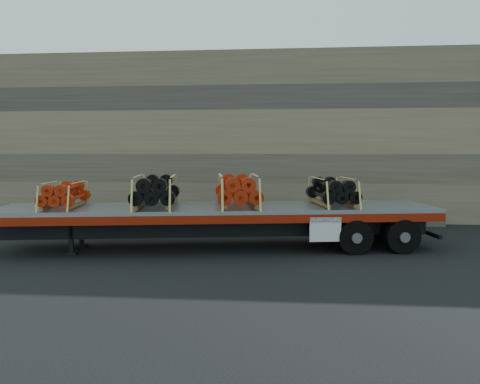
% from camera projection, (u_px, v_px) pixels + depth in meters
% --- Properties ---
extents(ground, '(120.00, 120.00, 0.00)m').
position_uv_depth(ground, '(239.00, 246.00, 14.38)').
color(ground, black).
rests_on(ground, ground).
extents(rock_wall, '(44.00, 3.00, 7.00)m').
position_uv_depth(rock_wall, '(253.00, 138.00, 20.52)').
color(rock_wall, '#7A6B54').
rests_on(rock_wall, ground).
extents(trailer, '(13.06, 4.57, 1.28)m').
position_uv_depth(trailer, '(218.00, 227.00, 13.99)').
color(trailer, '#9C9FA3').
rests_on(trailer, ground).
extents(bundle_front, '(1.31, 2.12, 0.70)m').
position_uv_depth(bundle_front, '(65.00, 195.00, 13.57)').
color(bundle_front, '#AB2309').
rests_on(bundle_front, trailer).
extents(bundle_midfront, '(1.63, 2.63, 0.87)m').
position_uv_depth(bundle_midfront, '(156.00, 192.00, 13.76)').
color(bundle_midfront, black).
rests_on(bundle_midfront, trailer).
extents(bundle_midrear, '(1.65, 2.67, 0.88)m').
position_uv_depth(bundle_midrear, '(238.00, 191.00, 13.94)').
color(bundle_midrear, '#AB2309').
rests_on(bundle_midrear, trailer).
extents(bundle_rear, '(1.47, 2.38, 0.79)m').
position_uv_depth(bundle_rear, '(332.00, 192.00, 14.16)').
color(bundle_rear, black).
rests_on(bundle_rear, trailer).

